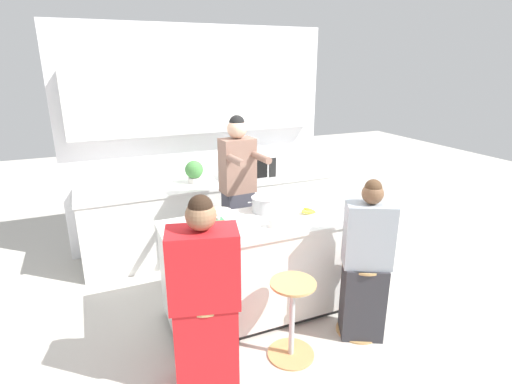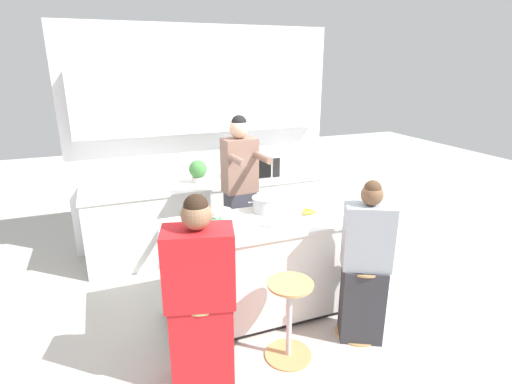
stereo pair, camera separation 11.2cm
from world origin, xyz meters
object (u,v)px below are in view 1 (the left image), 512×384
at_px(bar_stool_leftmost, 206,337).
at_px(person_cooking, 238,199).
at_px(coffee_cup_near, 273,223).
at_px(banana_bunch, 307,211).
at_px(person_seated_near, 366,268).
at_px(potted_plant, 194,171).
at_px(bar_stool_center, 292,317).
at_px(cooking_pot, 264,204).
at_px(fruit_bowl, 221,214).
at_px(juice_carton, 218,229).
at_px(kitchen_island, 259,268).
at_px(coffee_cup_far, 196,225).
at_px(bar_stool_rightmost, 361,296).
at_px(person_wrapped_blanket, 205,300).
at_px(microwave, 253,166).

distance_m(bar_stool_leftmost, person_cooking, 1.63).
bearing_deg(bar_stool_leftmost, coffee_cup_near, 30.58).
bearing_deg(coffee_cup_near, banana_bunch, 20.54).
distance_m(person_seated_near, banana_bunch, 0.74).
distance_m(coffee_cup_near, potted_plant, 1.68).
height_order(bar_stool_center, person_cooking, person_cooking).
xyz_separation_m(bar_stool_leftmost, cooking_pot, (0.83, 0.81, 0.65)).
distance_m(fruit_bowl, coffee_cup_near, 0.52).
xyz_separation_m(bar_stool_center, juice_carton, (-0.45, 0.43, 0.66)).
bearing_deg(fruit_bowl, person_cooking, 54.07).
relative_size(person_seated_near, juice_carton, 7.48).
bearing_deg(bar_stool_center, banana_bunch, 52.89).
bearing_deg(juice_carton, coffee_cup_near, 5.69).
distance_m(kitchen_island, coffee_cup_far, 0.76).
xyz_separation_m(bar_stool_leftmost, banana_bunch, (1.17, 0.60, 0.60)).
bearing_deg(cooking_pot, potted_plant, 104.30).
relative_size(person_seated_near, cooking_pot, 4.20).
relative_size(cooking_pot, potted_plant, 1.24).
distance_m(fruit_bowl, potted_plant, 1.27).
relative_size(bar_stool_leftmost, banana_bunch, 3.86).
xyz_separation_m(juice_carton, potted_plant, (0.26, 1.71, 0.02)).
relative_size(cooking_pot, banana_bunch, 1.94).
height_order(bar_stool_center, cooking_pot, cooking_pot).
relative_size(coffee_cup_near, potted_plant, 0.44).
bearing_deg(fruit_bowl, coffee_cup_near, -50.06).
bearing_deg(bar_stool_rightmost, coffee_cup_far, 153.16).
bearing_deg(person_seated_near, kitchen_island, 163.76).
distance_m(person_wrapped_blanket, potted_plant, 2.23).
xyz_separation_m(kitchen_island, bar_stool_leftmost, (-0.69, -0.61, -0.12)).
bearing_deg(potted_plant, kitchen_island, -82.86).
bearing_deg(person_cooking, fruit_bowl, -130.21).
bearing_deg(coffee_cup_near, potted_plant, 98.39).
height_order(bar_stool_rightmost, microwave, microwave).
distance_m(bar_stool_leftmost, person_wrapped_blanket, 0.34).
distance_m(bar_stool_center, person_wrapped_blanket, 0.77).
height_order(coffee_cup_far, potted_plant, potted_plant).
distance_m(kitchen_island, person_seated_near, 0.95).
bearing_deg(coffee_cup_near, cooking_pot, 77.12).
distance_m(kitchen_island, person_cooking, 0.85).
height_order(kitchen_island, banana_bunch, banana_bunch).
xyz_separation_m(bar_stool_center, cooking_pot, (0.14, 0.85, 0.65)).
distance_m(person_cooking, cooking_pot, 0.54).
height_order(person_cooking, person_wrapped_blanket, person_cooking).
relative_size(person_cooking, juice_carton, 9.40).
xyz_separation_m(fruit_bowl, microwave, (0.83, 1.21, 0.08)).
xyz_separation_m(person_cooking, potted_plant, (-0.26, 0.77, 0.14)).
relative_size(bar_stool_rightmost, person_cooking, 0.38).
bearing_deg(potted_plant, person_cooking, -71.20).
distance_m(bar_stool_rightmost, potted_plant, 2.38).
distance_m(kitchen_island, bar_stool_leftmost, 0.92).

